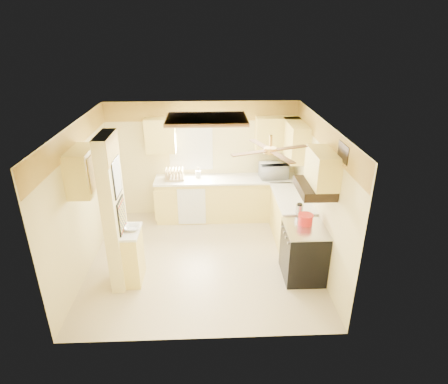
{
  "coord_description": "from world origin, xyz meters",
  "views": [
    {
      "loc": [
        0.12,
        -5.74,
        3.9
      ],
      "look_at": [
        0.39,
        0.35,
        1.18
      ],
      "focal_mm": 30.0,
      "sensor_mm": 36.0,
      "label": 1
    }
  ],
  "objects_px": {
    "dutch_oven": "(305,219)",
    "kettle": "(299,209)",
    "bowl": "(132,228)",
    "stove": "(304,252)",
    "microwave": "(274,170)"
  },
  "relations": [
    {
      "from": "bowl",
      "to": "kettle",
      "type": "height_order",
      "value": "kettle"
    },
    {
      "from": "bowl",
      "to": "dutch_oven",
      "type": "xyz_separation_m",
      "value": [
        2.79,
        0.11,
        0.03
      ]
    },
    {
      "from": "dutch_oven",
      "to": "kettle",
      "type": "bearing_deg",
      "value": 96.06
    },
    {
      "from": "stove",
      "to": "dutch_oven",
      "type": "height_order",
      "value": "dutch_oven"
    },
    {
      "from": "microwave",
      "to": "dutch_oven",
      "type": "bearing_deg",
      "value": 91.28
    },
    {
      "from": "stove",
      "to": "bowl",
      "type": "relative_size",
      "value": 3.78
    },
    {
      "from": "dutch_oven",
      "to": "kettle",
      "type": "distance_m",
      "value": 0.31
    },
    {
      "from": "dutch_oven",
      "to": "bowl",
      "type": "bearing_deg",
      "value": -177.69
    },
    {
      "from": "bowl",
      "to": "dutch_oven",
      "type": "relative_size",
      "value": 0.95
    },
    {
      "from": "dutch_oven",
      "to": "microwave",
      "type": "bearing_deg",
      "value": 95.75
    },
    {
      "from": "stove",
      "to": "kettle",
      "type": "height_order",
      "value": "kettle"
    },
    {
      "from": "dutch_oven",
      "to": "stove",
      "type": "bearing_deg",
      "value": -97.51
    },
    {
      "from": "bowl",
      "to": "dutch_oven",
      "type": "bearing_deg",
      "value": 2.31
    },
    {
      "from": "dutch_oven",
      "to": "kettle",
      "type": "xyz_separation_m",
      "value": [
        -0.03,
        0.31,
        0.03
      ]
    },
    {
      "from": "bowl",
      "to": "kettle",
      "type": "distance_m",
      "value": 2.79
    }
  ]
}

